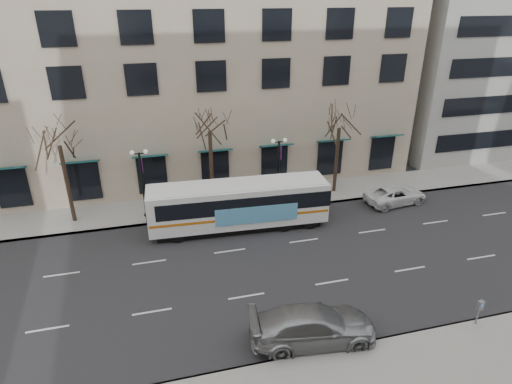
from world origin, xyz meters
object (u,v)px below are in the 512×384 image
object	(u,v)px
city_bus	(240,204)
white_pickup	(395,195)
tree_far_left	(57,132)
silver_car	(313,326)
pay_station	(480,307)
lamp_post_left	(142,181)
tree_far_mid	(209,118)
tree_far_right	(340,116)
lamp_post_right	(279,167)

from	to	relation	value
city_bus	white_pickup	xyz separation A→B (m)	(12.50, 0.69, -1.13)
city_bus	tree_far_left	bearing A→B (deg)	164.99
silver_car	pay_station	xyz separation A→B (m)	(8.14, -1.10, 0.27)
lamp_post_left	tree_far_mid	bearing A→B (deg)	6.85
tree_far_right	pay_station	bearing A→B (deg)	-88.48
tree_far_mid	lamp_post_left	size ratio (longest dim) A/B	1.64
city_bus	tree_far_mid	bearing A→B (deg)	112.57
tree_far_left	tree_far_right	world-z (taller)	tree_far_left
tree_far_left	tree_far_right	bearing A→B (deg)	0.00
tree_far_mid	city_bus	distance (m)	6.40
pay_station	tree_far_right	bearing A→B (deg)	82.84
white_pickup	tree_far_mid	bearing A→B (deg)	70.47
silver_car	pay_station	world-z (taller)	silver_car
city_bus	silver_car	bearing A→B (deg)	-82.21
city_bus	tree_far_right	bearing A→B (deg)	25.65
pay_station	tree_far_mid	bearing A→B (deg)	114.25
tree_far_right	city_bus	size ratio (longest dim) A/B	0.65
tree_far_right	city_bus	distance (m)	10.50
white_pickup	silver_car	bearing A→B (deg)	128.80
lamp_post_right	white_pickup	world-z (taller)	lamp_post_right
tree_far_left	city_bus	distance (m)	12.85
lamp_post_left	white_pickup	bearing A→B (deg)	-7.15
lamp_post_left	white_pickup	xyz separation A→B (m)	(18.80, -2.36, -2.26)
silver_car	tree_far_mid	bearing A→B (deg)	15.31
silver_car	white_pickup	size ratio (longest dim) A/B	1.21
lamp_post_right	city_bus	world-z (taller)	lamp_post_right
silver_car	lamp_post_right	bearing A→B (deg)	-4.06
silver_car	white_pickup	bearing A→B (deg)	-37.09
pay_station	lamp_post_right	bearing A→B (deg)	100.59
city_bus	white_pickup	world-z (taller)	city_bus
tree_far_right	silver_car	bearing A→B (deg)	-117.23
tree_far_mid	city_bus	xyz separation A→B (m)	(1.31, -3.65, -5.10)
tree_far_mid	tree_far_right	world-z (taller)	tree_far_mid
tree_far_left	tree_far_mid	bearing A→B (deg)	0.00
tree_far_mid	lamp_post_left	bearing A→B (deg)	-173.15
silver_car	lamp_post_left	bearing A→B (deg)	33.46
lamp_post_left	city_bus	world-z (taller)	lamp_post_left
tree_far_right	silver_car	world-z (taller)	tree_far_right
tree_far_right	city_bus	bearing A→B (deg)	-157.23
lamp_post_right	pay_station	size ratio (longest dim) A/B	3.84
tree_far_mid	city_bus	size ratio (longest dim) A/B	0.69
tree_far_left	silver_car	size ratio (longest dim) A/B	1.40
tree_far_right	white_pickup	world-z (taller)	tree_far_right
tree_far_right	pay_station	world-z (taller)	tree_far_right
white_pickup	tree_far_left	bearing A→B (deg)	75.48
tree_far_mid	silver_car	xyz separation A→B (m)	(2.28, -15.00, -6.04)
lamp_post_right	tree_far_left	bearing A→B (deg)	177.71
lamp_post_right	silver_car	world-z (taller)	lamp_post_right
tree_far_left	tree_far_mid	world-z (taller)	tree_far_mid
silver_car	pay_station	bearing A→B (deg)	-91.03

